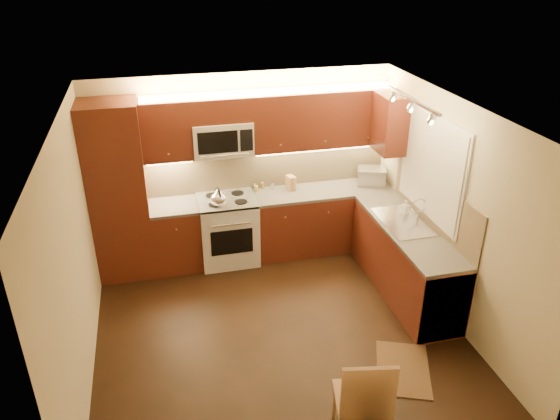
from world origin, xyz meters
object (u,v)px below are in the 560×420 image
object	(u,v)px
sink	(404,217)
knife_block	(291,183)
toaster_oven	(371,176)
soap_bottle	(405,207)
microwave	(222,138)
kettle	(218,197)
stove	(228,230)
dining_chair	(362,397)

from	to	relation	value
sink	knife_block	world-z (taller)	knife_block
toaster_oven	soap_bottle	world-z (taller)	toaster_oven
knife_block	microwave	bearing A→B (deg)	165.32
microwave	kettle	world-z (taller)	microwave
sink	knife_block	size ratio (longest dim) A/B	4.27
stove	soap_bottle	xyz separation A→B (m)	(2.11, -0.92, 0.53)
kettle	dining_chair	world-z (taller)	kettle
toaster_oven	knife_block	world-z (taller)	toaster_oven
sink	kettle	bearing A→B (deg)	155.86
microwave	dining_chair	distance (m)	3.67
microwave	knife_block	distance (m)	1.16
kettle	microwave	bearing A→B (deg)	54.24
stove	toaster_oven	bearing A→B (deg)	1.72
microwave	sink	size ratio (longest dim) A/B	0.88
dining_chair	knife_block	bearing A→B (deg)	96.05
knife_block	dining_chair	distance (m)	3.45
toaster_oven	microwave	bearing A→B (deg)	-163.08
soap_bottle	dining_chair	bearing A→B (deg)	-142.59
microwave	soap_bottle	distance (m)	2.47
microwave	kettle	bearing A→B (deg)	-112.20
knife_block	soap_bottle	size ratio (longest dim) A/B	1.11
toaster_oven	dining_chair	size ratio (longest dim) A/B	0.38
microwave	knife_block	world-z (taller)	microwave
sink	dining_chair	bearing A→B (deg)	-122.46
microwave	kettle	xyz separation A→B (m)	(-0.13, -0.31, -0.67)
kettle	stove	bearing A→B (deg)	40.40
kettle	soap_bottle	xyz separation A→B (m)	(2.23, -0.74, -0.05)
dining_chair	soap_bottle	bearing A→B (deg)	68.66
stove	microwave	size ratio (longest dim) A/B	1.21
microwave	knife_block	xyz separation A→B (m)	(0.91, -0.01, -0.72)
sink	toaster_oven	distance (m)	1.19
microwave	dining_chair	size ratio (longest dim) A/B	0.75
sink	soap_bottle	world-z (taller)	soap_bottle
microwave	soap_bottle	bearing A→B (deg)	-26.48
kettle	knife_block	world-z (taller)	kettle
microwave	dining_chair	bearing A→B (deg)	-79.45
kettle	dining_chair	distance (m)	3.24
stove	soap_bottle	distance (m)	2.36
toaster_oven	soap_bottle	size ratio (longest dim) A/B	2.11
knife_block	sink	bearing A→B (deg)	-63.40
knife_block	soap_bottle	distance (m)	1.59
dining_chair	kettle	bearing A→B (deg)	114.48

